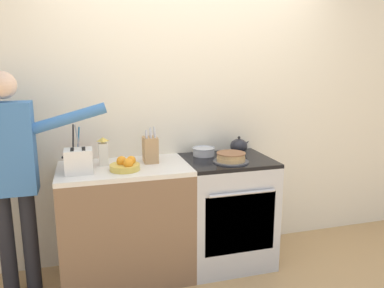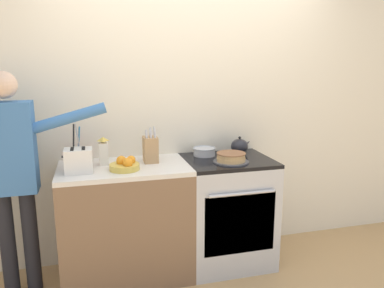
{
  "view_description": "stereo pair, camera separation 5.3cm",
  "coord_description": "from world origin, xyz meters",
  "views": [
    {
      "loc": [
        -0.88,
        -2.51,
        1.7
      ],
      "look_at": [
        -0.07,
        0.27,
        1.07
      ],
      "focal_mm": 35.0,
      "sensor_mm": 36.0,
      "label": 1
    },
    {
      "loc": [
        -0.82,
        -2.52,
        1.7
      ],
      "look_at": [
        -0.07,
        0.27,
        1.07
      ],
      "focal_mm": 35.0,
      "sensor_mm": 36.0,
      "label": 2
    }
  ],
  "objects": [
    {
      "name": "tea_kettle",
      "position": [
        0.42,
        0.46,
        0.99
      ],
      "size": [
        0.19,
        0.15,
        0.15
      ],
      "color": "#232328",
      "rests_on": "stove_range"
    },
    {
      "name": "milk_carton",
      "position": [
        -0.75,
        0.38,
        1.03
      ],
      "size": [
        0.07,
        0.07,
        0.22
      ],
      "color": "white",
      "rests_on": "counter_cabinet"
    },
    {
      "name": "layer_cake",
      "position": [
        0.23,
        0.19,
        0.96
      ],
      "size": [
        0.29,
        0.29,
        0.08
      ],
      "color": "#4C4C51",
      "rests_on": "stove_range"
    },
    {
      "name": "wall_back",
      "position": [
        0.0,
        0.63,
        1.3
      ],
      "size": [
        8.0,
        0.04,
        2.6
      ],
      "color": "silver",
      "rests_on": "ground_plane"
    },
    {
      "name": "mixing_bowl",
      "position": [
        0.09,
        0.46,
        0.96
      ],
      "size": [
        0.2,
        0.2,
        0.07
      ],
      "color": "#B7BABF",
      "rests_on": "stove_range"
    },
    {
      "name": "ground_plane",
      "position": [
        0.0,
        0.0,
        0.0
      ],
      "size": [
        16.0,
        16.0,
        0.0
      ],
      "primitive_type": "plane",
      "color": "tan"
    },
    {
      "name": "toaster",
      "position": [
        -0.93,
        0.22,
        1.01
      ],
      "size": [
        0.21,
        0.16,
        0.18
      ],
      "color": "silver",
      "rests_on": "counter_cabinet"
    },
    {
      "name": "utensil_crock",
      "position": [
        -0.95,
        0.42,
        0.99
      ],
      "size": [
        0.11,
        0.11,
        0.33
      ],
      "color": "red",
      "rests_on": "counter_cabinet"
    },
    {
      "name": "knife_block",
      "position": [
        -0.38,
        0.38,
        1.03
      ],
      "size": [
        0.11,
        0.15,
        0.29
      ],
      "color": "tan",
      "rests_on": "counter_cabinet"
    },
    {
      "name": "fruit_bowl",
      "position": [
        -0.6,
        0.2,
        0.96
      ],
      "size": [
        0.22,
        0.22,
        0.1
      ],
      "color": "gold",
      "rests_on": "counter_cabinet"
    },
    {
      "name": "person_baker",
      "position": [
        -1.39,
        0.29,
        0.99
      ],
      "size": [
        0.93,
        0.2,
        1.65
      ],
      "rotation": [
        0.0,
        0.0,
        0.17
      ],
      "color": "black",
      "rests_on": "ground_plane"
    },
    {
      "name": "stove_range",
      "position": [
        0.25,
        0.3,
        0.46
      ],
      "size": [
        0.71,
        0.64,
        0.92
      ],
      "color": "#B7BABF",
      "rests_on": "ground_plane"
    },
    {
      "name": "counter_cabinet",
      "position": [
        -0.61,
        0.3,
        0.46
      ],
      "size": [
        1.0,
        0.61,
        0.92
      ],
      "color": "brown",
      "rests_on": "ground_plane"
    }
  ]
}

